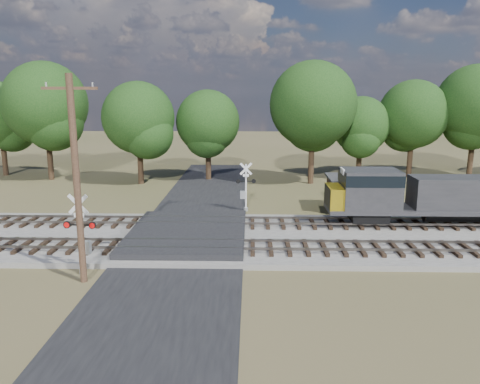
{
  "coord_description": "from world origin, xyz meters",
  "views": [
    {
      "loc": [
        3.88,
        -26.97,
        8.95
      ],
      "look_at": [
        3.19,
        2.0,
        2.7
      ],
      "focal_mm": 35.0,
      "sensor_mm": 36.0,
      "label": 1
    }
  ],
  "objects_px": {
    "crossing_signal_near": "(82,241)",
    "equipment_shed": "(352,193)",
    "crossing_signal_far": "(245,191)",
    "utility_pole": "(76,176)"
  },
  "relations": [
    {
      "from": "crossing_signal_near",
      "to": "equipment_shed",
      "type": "relative_size",
      "value": 1.07
    },
    {
      "from": "crossing_signal_far",
      "to": "utility_pole",
      "type": "height_order",
      "value": "utility_pole"
    },
    {
      "from": "crossing_signal_far",
      "to": "equipment_shed",
      "type": "height_order",
      "value": "crossing_signal_far"
    },
    {
      "from": "crossing_signal_near",
      "to": "equipment_shed",
      "type": "bearing_deg",
      "value": 43.74
    },
    {
      "from": "crossing_signal_far",
      "to": "equipment_shed",
      "type": "bearing_deg",
      "value": 179.69
    },
    {
      "from": "crossing_signal_far",
      "to": "utility_pole",
      "type": "bearing_deg",
      "value": 56.07
    },
    {
      "from": "crossing_signal_near",
      "to": "equipment_shed",
      "type": "distance_m",
      "value": 20.97
    },
    {
      "from": "utility_pole",
      "to": "equipment_shed",
      "type": "relative_size",
      "value": 2.55
    },
    {
      "from": "crossing_signal_near",
      "to": "crossing_signal_far",
      "type": "xyz_separation_m",
      "value": [
        7.86,
        12.74,
        -0.15
      ]
    },
    {
      "from": "crossing_signal_far",
      "to": "equipment_shed",
      "type": "distance_m",
      "value": 8.27
    }
  ]
}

